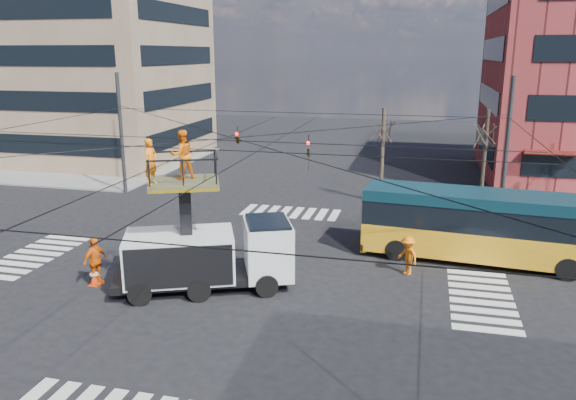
% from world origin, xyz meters
% --- Properties ---
extents(ground, '(120.00, 120.00, 0.00)m').
position_xyz_m(ground, '(0.00, 0.00, 0.00)').
color(ground, black).
rests_on(ground, ground).
extents(sidewalk_nw, '(18.00, 18.00, 0.12)m').
position_xyz_m(sidewalk_nw, '(-21.00, 21.00, 0.06)').
color(sidewalk_nw, slate).
rests_on(sidewalk_nw, ground).
extents(crosswalks, '(22.40, 22.40, 0.02)m').
position_xyz_m(crosswalks, '(0.00, 0.00, 0.01)').
color(crosswalks, silver).
rests_on(crosswalks, ground).
extents(overhead_network, '(24.24, 24.24, 8.00)m').
position_xyz_m(overhead_network, '(-0.07, 0.40, 4.29)').
color(overhead_network, '#2D2D30').
rests_on(overhead_network, ground).
extents(tree_a, '(2.00, 2.00, 6.00)m').
position_xyz_m(tree_a, '(5.00, 13.50, 4.63)').
color(tree_a, '#382B21').
rests_on(tree_a, ground).
extents(tree_b, '(2.00, 2.00, 6.00)m').
position_xyz_m(tree_b, '(11.00, 13.50, 4.63)').
color(tree_b, '#382B21').
rests_on(tree_b, ground).
extents(utility_truck, '(7.34, 4.83, 6.39)m').
position_xyz_m(utility_truck, '(-0.61, -1.57, 2.07)').
color(utility_truck, black).
rests_on(utility_truck, ground).
extents(city_bus, '(11.16, 3.66, 3.20)m').
position_xyz_m(city_bus, '(10.45, 4.23, 1.72)').
color(city_bus, orange).
rests_on(city_bus, ground).
extents(traffic_cone, '(0.36, 0.36, 0.74)m').
position_xyz_m(traffic_cone, '(-5.28, -2.40, 0.37)').
color(traffic_cone, '#FF3A0A').
rests_on(traffic_cone, ground).
extents(worker_ground, '(0.79, 1.27, 2.02)m').
position_xyz_m(worker_ground, '(-5.23, -2.30, 1.01)').
color(worker_ground, orange).
rests_on(worker_ground, ground).
extents(flagger, '(1.21, 1.24, 1.70)m').
position_xyz_m(flagger, '(7.09, 1.84, 0.85)').
color(flagger, orange).
rests_on(flagger, ground).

